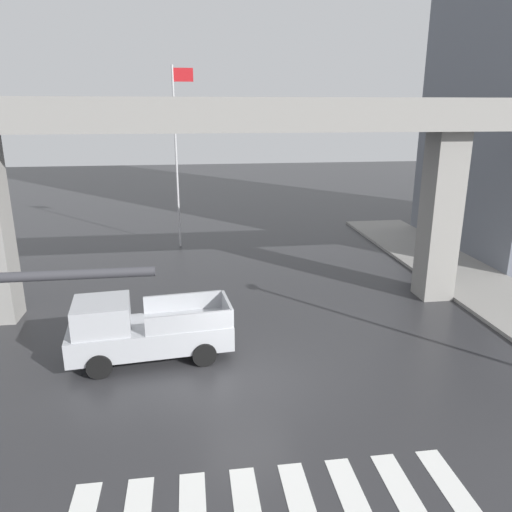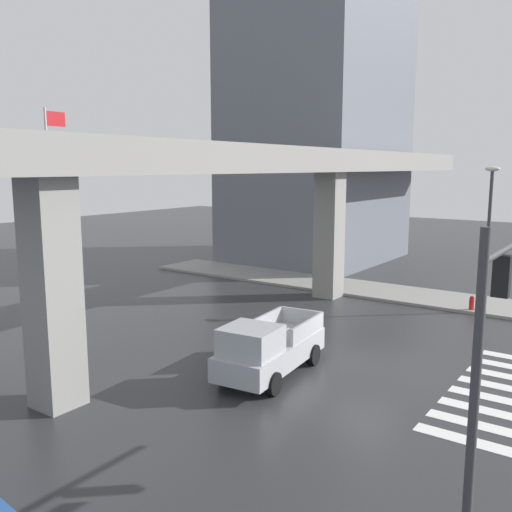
{
  "view_description": "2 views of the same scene",
  "coord_description": "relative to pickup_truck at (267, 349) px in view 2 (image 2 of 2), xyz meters",
  "views": [
    {
      "loc": [
        -1.47,
        -12.48,
        7.77
      ],
      "look_at": [
        0.8,
        3.96,
        2.76
      ],
      "focal_mm": 34.32,
      "sensor_mm": 36.0,
      "label": 1
    },
    {
      "loc": [
        -18.3,
        -8.08,
        7.21
      ],
      "look_at": [
        -0.66,
        4.37,
        3.72
      ],
      "focal_mm": 38.69,
      "sensor_mm": 36.0,
      "label": 2
    }
  ],
  "objects": [
    {
      "name": "ground_plane",
      "position": [
        3.16,
        -2.13,
        -0.99
      ],
      "size": [
        120.0,
        120.0,
        0.0
      ],
      "primitive_type": "plane",
      "color": "#2D2D30"
    },
    {
      "name": "traffic_signal_mast",
      "position": [
        -3.52,
        -8.02,
        3.4
      ],
      "size": [
        6.49,
        0.32,
        6.2
      ],
      "color": "#38383D",
      "rests_on": "ground"
    },
    {
      "name": "pickup_truck",
      "position": [
        0.0,
        0.0,
        0.0
      ],
      "size": [
        5.26,
        2.47,
        2.08
      ],
      "color": "#A8AAAF",
      "rests_on": "ground"
    },
    {
      "name": "sidewalk_east",
      "position": [
        14.58,
        -0.13,
        -0.91
      ],
      "size": [
        4.0,
        36.0,
        0.15
      ],
      "primitive_type": "cube",
      "color": "gray",
      "rests_on": "ground"
    },
    {
      "name": "elevated_overpass",
      "position": [
        3.16,
        3.93,
        6.04
      ],
      "size": [
        54.86,
        2.41,
        8.15
      ],
      "color": "gray",
      "rests_on": "ground"
    },
    {
      "name": "fire_hydrant",
      "position": [
        12.98,
        -3.57,
        -0.56
      ],
      "size": [
        0.24,
        0.24,
        0.85
      ],
      "color": "red",
      "rests_on": "ground"
    },
    {
      "name": "street_lamp_near_corner",
      "position": [
        13.38,
        -4.04,
        3.57
      ],
      "size": [
        0.44,
        0.7,
        7.24
      ],
      "color": "#38383D",
      "rests_on": "ground"
    },
    {
      "name": "crosswalk_stripes",
      "position": [
        3.16,
        -6.91,
        -0.98
      ],
      "size": [
        8.25,
        2.8,
        0.01
      ],
      "color": "silver",
      "rests_on": "ground"
    },
    {
      "name": "flagpole",
      "position": [
        1.15,
        13.52,
        4.81
      ],
      "size": [
        1.16,
        0.12,
        10.01
      ],
      "color": "silver",
      "rests_on": "ground"
    }
  ]
}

